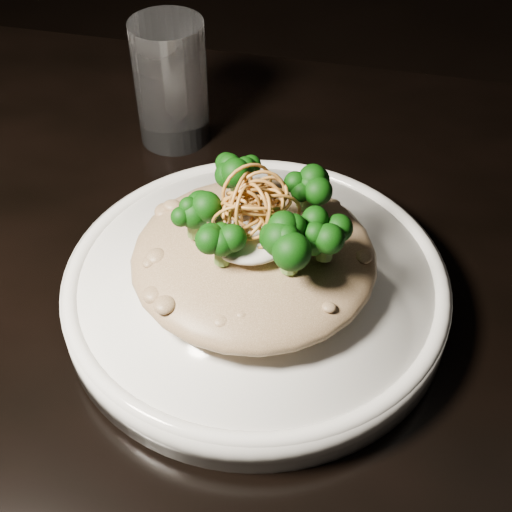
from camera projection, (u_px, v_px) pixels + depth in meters
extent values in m
cube|color=black|center=(206.00, 307.00, 0.62)|extent=(1.10, 0.80, 0.04)
cylinder|color=white|center=(256.00, 290.00, 0.58)|extent=(0.31, 0.31, 0.03)
ellipsoid|color=brown|center=(254.00, 257.00, 0.55)|extent=(0.19, 0.19, 0.04)
ellipsoid|color=white|center=(250.00, 233.00, 0.53)|extent=(0.07, 0.07, 0.02)
cylinder|color=white|center=(171.00, 83.00, 0.72)|extent=(0.08, 0.08, 0.13)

